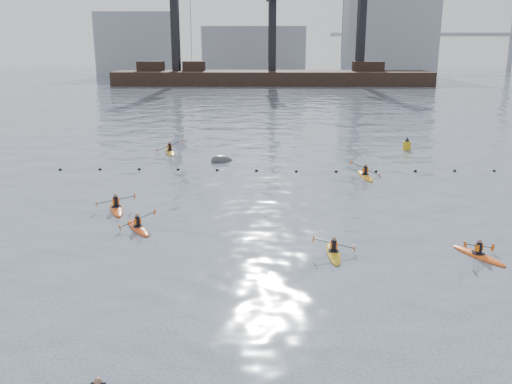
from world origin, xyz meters
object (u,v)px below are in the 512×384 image
at_px(kayaker_3, 365,175).
at_px(mooring_buoy, 222,161).
at_px(kayaker_1, 333,252).
at_px(nav_buoy, 407,146).
at_px(kayaker_4, 478,255).
at_px(kayaker_5, 170,151).
at_px(kayaker_0, 138,227).
at_px(kayaker_2, 116,208).

xyz_separation_m(kayaker_3, mooring_buoy, (-10.81, 5.12, -0.10)).
xyz_separation_m(kayaker_1, nav_buoy, (9.65, 25.34, 0.30)).
bearing_deg(kayaker_4, nav_buoy, -125.98).
bearing_deg(kayaker_1, kayaker_5, 116.78).
height_order(kayaker_4, kayaker_5, kayaker_5).
height_order(kayaker_1, kayaker_4, kayaker_4).
distance_m(kayaker_0, kayaker_4, 16.72).
bearing_deg(mooring_buoy, kayaker_1, -71.49).
distance_m(kayaker_4, kayaker_5, 29.96).
height_order(kayaker_1, kayaker_2, kayaker_2).
xyz_separation_m(kayaker_5, mooring_buoy, (4.91, -3.51, -0.11)).
height_order(kayaker_4, mooring_buoy, kayaker_4).
bearing_deg(nav_buoy, kayaker_0, -131.42).
relative_size(kayaker_5, nav_buoy, 2.79).
height_order(kayaker_3, kayaker_4, kayaker_3).
bearing_deg(kayaker_0, kayaker_3, 9.25).
bearing_deg(nav_buoy, kayaker_3, -118.31).
distance_m(kayaker_0, kayaker_2, 3.96).
height_order(kayaker_4, nav_buoy, nav_buoy).
relative_size(kayaker_1, kayaker_5, 0.82).
distance_m(kayaker_2, mooring_buoy, 14.38).
bearing_deg(kayaker_0, kayaker_1, -49.40).
xyz_separation_m(kayaker_1, kayaker_5, (-11.65, 23.62, 0.02)).
relative_size(kayaker_0, mooring_buoy, 1.45).
relative_size(kayaker_0, kayaker_4, 1.00).
bearing_deg(mooring_buoy, kayaker_5, 144.46).
bearing_deg(mooring_buoy, kayaker_3, -25.37).
bearing_deg(kayaker_4, mooring_buoy, -85.84).
xyz_separation_m(kayaker_0, kayaker_2, (-2.04, 3.39, 0.01)).
distance_m(kayaker_3, kayaker_5, 17.94).
distance_m(kayaker_3, nav_buoy, 11.76).
bearing_deg(kayaker_4, kayaker_5, -81.65).
relative_size(kayaker_1, kayaker_2, 0.87).
bearing_deg(kayaker_3, mooring_buoy, 148.98).
relative_size(kayaker_1, kayaker_3, 0.86).
xyz_separation_m(kayaker_0, kayaker_3, (13.88, 11.70, 0.01)).
distance_m(kayaker_0, kayaker_3, 18.16).
height_order(mooring_buoy, nav_buoy, nav_buoy).
relative_size(kayaker_2, nav_buoy, 2.63).
relative_size(kayaker_4, mooring_buoy, 1.44).
bearing_deg(kayaker_1, kayaker_2, 151.13).
bearing_deg(kayaker_1, kayaker_3, 75.32).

